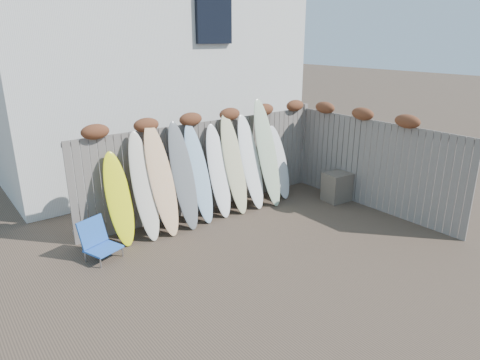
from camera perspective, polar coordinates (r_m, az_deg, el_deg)
ground at (r=8.10m, az=5.23°, el=-8.90°), size 80.00×80.00×0.00m
back_fence at (r=9.46m, az=-4.11°, el=2.97°), size 6.05×0.28×2.24m
right_fence at (r=9.98m, az=17.25°, el=2.74°), size 0.28×4.40×2.24m
house at (r=12.94m, az=-13.11°, el=15.84°), size 8.50×5.50×6.33m
beach_chair at (r=7.98m, az=-18.42°, el=-7.64°), size 0.69×0.71×0.71m
wooden_crate at (r=10.39m, az=12.79°, el=-0.90°), size 0.63×0.54×0.68m
lattice_panel at (r=10.60m, az=13.14°, el=2.76°), size 0.06×1.23×1.84m
surfboard_0 at (r=8.23m, az=-15.84°, el=-2.48°), size 0.47×0.63×1.73m
surfboard_1 at (r=8.31m, az=-12.67°, el=-0.85°), size 0.48×0.74×2.05m
surfboard_2 at (r=8.42m, az=-10.42°, el=0.01°), size 0.58×0.81×2.17m
surfboard_3 at (r=8.65m, az=-7.58°, el=0.54°), size 0.48×0.76×2.14m
surfboard_4 at (r=8.91m, az=-5.52°, el=0.85°), size 0.52×0.76×2.05m
surfboard_5 at (r=9.19m, az=-2.90°, el=1.20°), size 0.51×0.73×1.97m
surfboard_6 at (r=9.35m, az=-0.81°, el=2.16°), size 0.48×0.76×2.16m
surfboard_7 at (r=9.62m, az=1.43°, el=2.40°), size 0.54×0.76×2.08m
surfboard_8 at (r=9.81m, az=3.64°, el=3.63°), size 0.53×0.85×2.40m
surfboard_9 at (r=10.28m, az=5.20°, el=2.35°), size 0.57×0.66×1.72m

